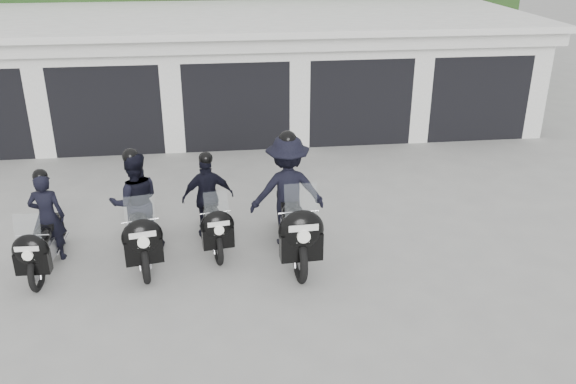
{
  "coord_description": "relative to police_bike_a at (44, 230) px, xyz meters",
  "views": [
    {
      "loc": [
        -0.52,
        -9.05,
        5.19
      ],
      "look_at": [
        0.63,
        0.3,
        1.05
      ],
      "focal_mm": 38.0,
      "sensor_mm": 36.0,
      "label": 1
    }
  ],
  "objects": [
    {
      "name": "background_vegetation",
      "position": [
        3.74,
        12.79,
        2.11
      ],
      "size": [
        20.0,
        3.9,
        5.8
      ],
      "color": "#193915",
      "rests_on": "ground"
    },
    {
      "name": "garage_block",
      "position": [
        3.37,
        7.93,
        0.76
      ],
      "size": [
        16.4,
        6.8,
        2.96
      ],
      "color": "white",
      "rests_on": "ground"
    },
    {
      "name": "police_bike_a",
      "position": [
        0.0,
        0.0,
        0.0
      ],
      "size": [
        0.6,
        1.92,
        1.67
      ],
      "rotation": [
        0.0,
        0.0,
        -0.03
      ],
      "color": "black",
      "rests_on": "ground"
    },
    {
      "name": "police_bike_b",
      "position": [
        1.47,
        0.24,
        0.14
      ],
      "size": [
        1.03,
        2.18,
        1.91
      ],
      "rotation": [
        0.0,
        0.0,
        0.19
      ],
      "color": "black",
      "rests_on": "ground"
    },
    {
      "name": "police_bike_d",
      "position": [
        4.02,
        0.12,
        0.25
      ],
      "size": [
        1.32,
        2.48,
        2.15
      ],
      "rotation": [
        0.0,
        0.0,
        0.05
      ],
      "color": "black",
      "rests_on": "ground"
    },
    {
      "name": "ground",
      "position": [
        3.37,
        -0.12,
        -0.66
      ],
      "size": [
        80.0,
        80.0,
        0.0
      ],
      "primitive_type": "plane",
      "color": "gray",
      "rests_on": "ground"
    },
    {
      "name": "police_bike_c",
      "position": [
        2.67,
        0.57,
        0.05
      ],
      "size": [
        0.98,
        1.92,
        1.68
      ],
      "rotation": [
        0.0,
        0.0,
        0.15
      ],
      "color": "black",
      "rests_on": "ground"
    }
  ]
}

